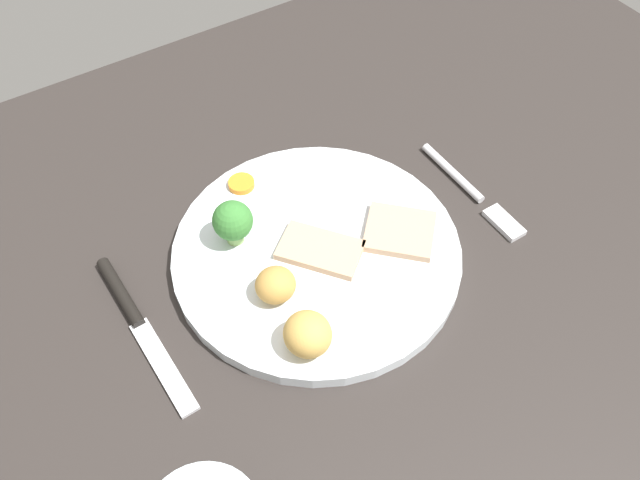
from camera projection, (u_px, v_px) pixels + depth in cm
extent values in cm
cube|color=#2B2623|center=(327.00, 281.00, 65.66)|extent=(120.00, 84.00, 3.60)
cylinder|color=white|center=(320.00, 251.00, 64.86)|extent=(28.12, 28.12, 1.40)
cube|color=tan|center=(322.00, 249.00, 63.62)|extent=(8.43, 8.99, 0.80)
cube|color=tan|center=(400.00, 231.00, 64.96)|extent=(8.90, 8.89, 0.80)
ellipsoid|color=#BC8C42|center=(276.00, 285.00, 59.61)|extent=(4.08, 3.98, 3.15)
ellipsoid|color=tan|center=(308.00, 334.00, 56.14)|extent=(4.47, 4.64, 3.71)
cylinder|color=orange|center=(241.00, 184.00, 69.02)|extent=(2.73, 2.73, 0.64)
cylinder|color=#8CB766|center=(235.00, 235.00, 64.24)|extent=(1.70, 1.70, 1.53)
sphere|color=#387A33|center=(233.00, 221.00, 62.56)|extent=(3.91, 3.91, 3.91)
cylinder|color=silver|center=(452.00, 172.00, 71.78)|extent=(0.90, 9.50, 0.90)
cube|color=silver|center=(504.00, 223.00, 67.60)|extent=(2.00, 4.50, 0.60)
cylinder|color=black|center=(120.00, 292.00, 61.96)|extent=(1.45, 8.53, 1.20)
cube|color=silver|center=(163.00, 366.00, 57.66)|extent=(2.00, 10.55, 0.40)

